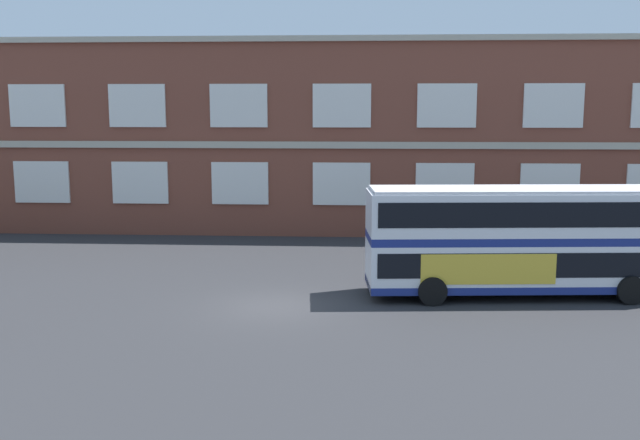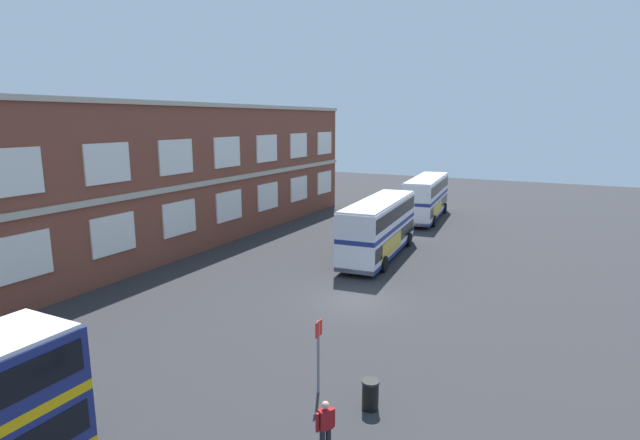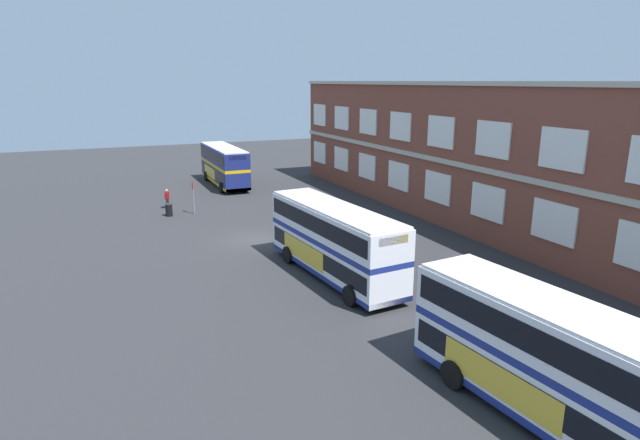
# 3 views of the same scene
# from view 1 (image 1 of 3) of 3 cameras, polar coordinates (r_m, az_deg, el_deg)

# --- Properties ---
(ground_plane) EXTENTS (120.00, 120.00, 0.00)m
(ground_plane) POSITION_cam_1_polar(r_m,az_deg,el_deg) (27.82, -3.06, -5.70)
(ground_plane) COLOR #2B2B2D
(brick_terminal_building) EXTENTS (49.64, 8.19, 10.72)m
(brick_terminal_building) POSITION_cam_1_polar(r_m,az_deg,el_deg) (42.78, 1.88, 6.50)
(brick_terminal_building) COLOR brown
(brick_terminal_building) RESTS_ON ground
(double_decker_middle) EXTENTS (11.17, 3.53, 4.07)m
(double_decker_middle) POSITION_cam_1_polar(r_m,az_deg,el_deg) (27.78, 15.21, -1.48)
(double_decker_middle) COLOR silver
(double_decker_middle) RESTS_ON ground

